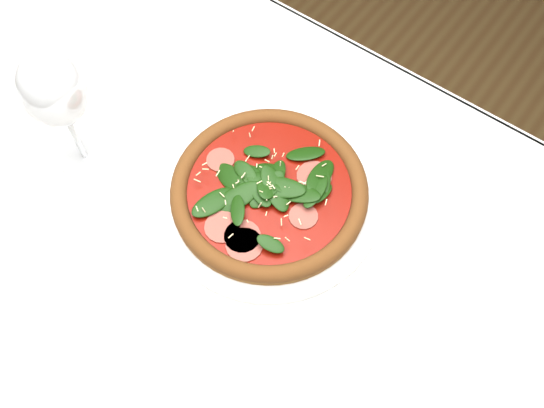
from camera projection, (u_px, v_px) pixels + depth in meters
The scene contains 5 objects.
ground at pixel (238, 364), 1.49m from camera, with size 6.00×6.00×0.00m, color brown.
dining_table at pixel (217, 256), 0.92m from camera, with size 1.21×0.81×0.75m.
plate at pixel (269, 195), 0.84m from camera, with size 0.32×0.32×0.01m.
pizza at pixel (269, 189), 0.83m from camera, with size 0.30×0.30×0.04m.
wine_glass at pixel (54, 92), 0.75m from camera, with size 0.09×0.09×0.21m.
Camera 1 is at (0.29, -0.25, 1.49)m, focal length 40.00 mm.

